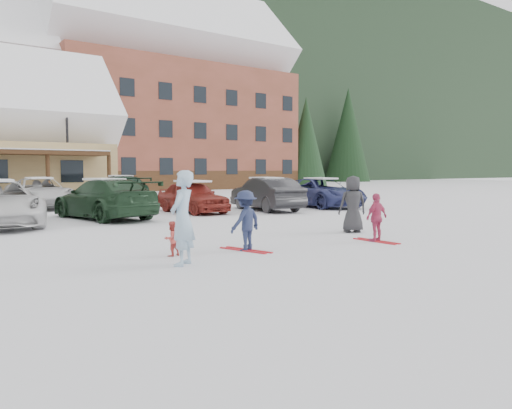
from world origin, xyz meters
TOP-DOWN VIEW (x-y plane):
  - ground at (0.00, 0.00)m, footprint 160.00×160.00m
  - alpine_hotel at (14.27, 38.00)m, footprint 31.48×14.01m
  - lamp_post at (1.91, 23.54)m, footprint 0.50×0.25m
  - conifer_1 at (30.00, 32.00)m, footprint 4.84×4.84m
  - conifer_3 at (6.00, 44.00)m, footprint 3.96×3.96m
  - conifer_4 at (34.00, 46.00)m, footprint 5.06×5.06m
  - adult_skier at (-2.72, -0.64)m, footprint 0.82×0.79m
  - toddler_red at (-2.43, 0.44)m, footprint 0.44×0.38m
  - child_navy at (-0.68, 0.08)m, footprint 1.02×0.74m
  - skis_child_navy at (-0.68, 0.08)m, footprint 0.54×1.41m
  - child_magenta at (2.97, -0.76)m, footprint 0.76×0.32m
  - skis_child_magenta at (2.97, -0.76)m, footprint 0.21×1.40m
  - bystander_dark at (3.93, 0.97)m, footprint 1.00×0.87m
  - parked_car_3 at (-0.70, 9.54)m, footprint 2.95×5.60m
  - parked_car_4 at (3.41, 9.96)m, footprint 1.83×4.20m
  - parked_car_5 at (6.79, 9.01)m, footprint 2.31×4.83m
  - parked_car_6 at (10.39, 9.10)m, footprint 2.96×5.51m
  - parked_car_10 at (-1.44, 16.64)m, footprint 2.59×5.47m
  - parked_car_11 at (2.79, 16.80)m, footprint 2.92×5.67m

SIDE VIEW (x-z plane):
  - ground at x=0.00m, z-range 0.00..0.00m
  - skis_child_navy at x=-0.68m, z-range 0.00..0.03m
  - skis_child_magenta at x=2.97m, z-range 0.00..0.03m
  - toddler_red at x=-2.43m, z-range 0.00..0.77m
  - child_magenta at x=2.97m, z-range 0.00..1.29m
  - parked_car_4 at x=3.41m, z-range 0.00..1.41m
  - child_navy at x=-0.68m, z-range 0.00..1.42m
  - parked_car_6 at x=10.39m, z-range 0.00..1.47m
  - parked_car_10 at x=-1.44m, z-range 0.00..1.51m
  - parked_car_5 at x=6.79m, z-range 0.00..1.53m
  - parked_car_3 at x=-0.70m, z-range 0.00..1.55m
  - parked_car_11 at x=2.79m, z-range 0.00..1.57m
  - bystander_dark at x=3.93m, z-range 0.00..1.73m
  - adult_skier at x=-2.72m, z-range 0.00..1.90m
  - lamp_post at x=1.91m, z-range 0.40..6.07m
  - conifer_3 at x=6.00m, z-range 0.53..9.71m
  - conifer_1 at x=30.00m, z-range 0.65..11.87m
  - conifer_4 at x=34.00m, z-range 0.68..12.41m
  - alpine_hotel at x=14.27m, z-range -2.11..19.37m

